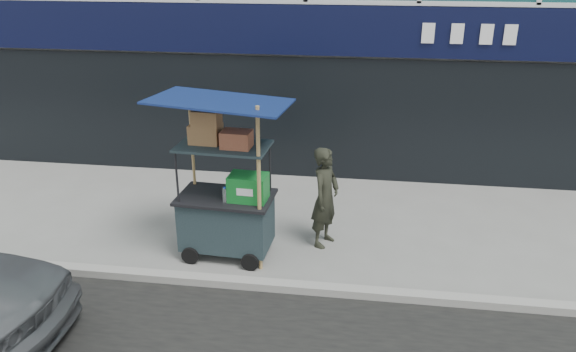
# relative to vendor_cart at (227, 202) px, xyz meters

# --- Properties ---
(ground) EXTENTS (80.00, 80.00, 0.00)m
(ground) POSITION_rel_vendor_cart_xyz_m (0.77, -0.65, -0.87)
(ground) COLOR slate
(ground) RESTS_ON ground
(curb) EXTENTS (80.00, 0.18, 0.12)m
(curb) POSITION_rel_vendor_cart_xyz_m (0.77, -0.85, -0.81)
(curb) COLOR gray
(curb) RESTS_ON ground
(vendor_cart) EXTENTS (1.91, 1.41, 2.48)m
(vendor_cart) POSITION_rel_vendor_cart_xyz_m (0.00, 0.00, 0.00)
(vendor_cart) COLOR black
(vendor_cart) RESTS_ON ground
(vendor_man) EXTENTS (0.57, 0.68, 1.59)m
(vendor_man) POSITION_rel_vendor_cart_xyz_m (1.40, 0.53, -0.08)
(vendor_man) COLOR black
(vendor_man) RESTS_ON ground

